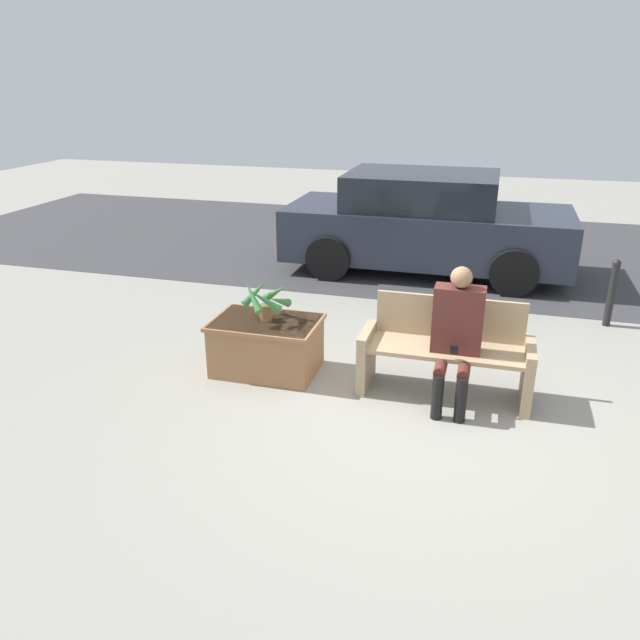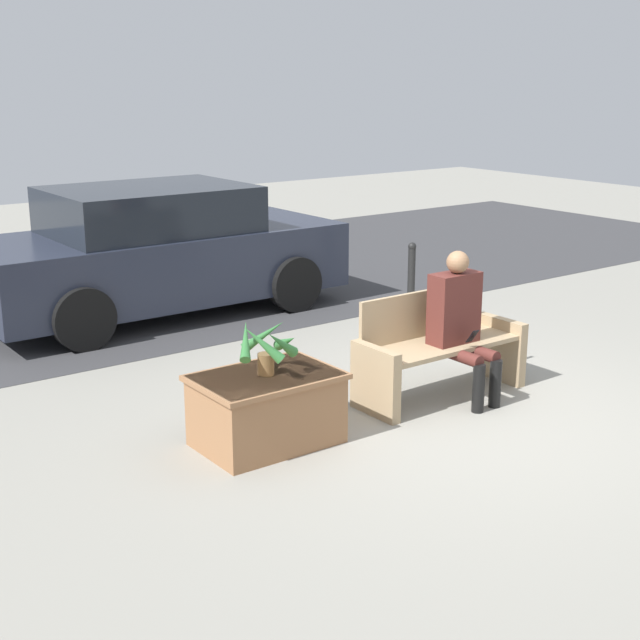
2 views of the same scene
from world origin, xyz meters
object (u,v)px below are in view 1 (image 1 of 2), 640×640
object	(u,v)px
parked_car	(425,224)
bench	(446,352)
potted_plant	(266,299)
person_seated	(457,329)
planter_box	(266,344)
bollard_post	(612,292)

from	to	relation	value
parked_car	bench	bearing A→B (deg)	-80.10
potted_plant	person_seated	bearing A→B (deg)	-4.00
person_seated	parked_car	world-z (taller)	parked_car
planter_box	bollard_post	size ratio (longest dim) A/B	1.28
person_seated	potted_plant	bearing A→B (deg)	176.00
potted_plant	bollard_post	world-z (taller)	potted_plant
person_seated	planter_box	size ratio (longest dim) A/B	1.21
bench	person_seated	world-z (taller)	person_seated
person_seated	potted_plant	world-z (taller)	person_seated
bench	bollard_post	bearing A→B (deg)	52.44
bench	potted_plant	xyz separation A→B (m)	(-1.81, -0.03, 0.37)
bollard_post	bench	bearing A→B (deg)	-127.56
parked_car	bollard_post	bearing A→B (deg)	-34.77
parked_car	bollard_post	size ratio (longest dim) A/B	5.08
person_seated	parked_car	distance (m)	4.28
person_seated	planter_box	bearing A→B (deg)	175.72
bench	potted_plant	distance (m)	1.85
bench	bollard_post	xyz separation A→B (m)	(1.78, 2.31, 0.01)
bench	bollard_post	world-z (taller)	bench
parked_car	bollard_post	world-z (taller)	parked_car
bollard_post	planter_box	bearing A→B (deg)	-146.99
parked_car	planter_box	bearing A→B (deg)	-105.34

